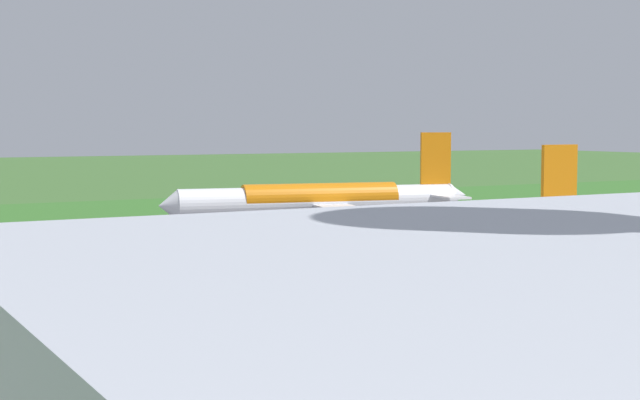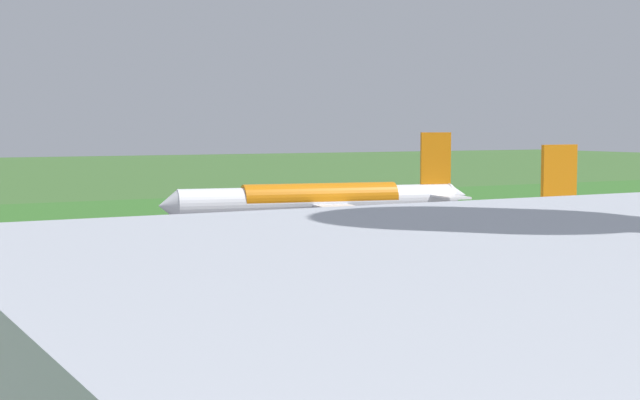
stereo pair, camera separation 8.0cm
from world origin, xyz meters
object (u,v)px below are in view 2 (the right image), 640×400
at_px(airliner_parked_mid, 423,247).
at_px(service_truck_fuel, 510,212).
at_px(no_stopping_sign, 332,200).
at_px(service_car_followme, 559,214).
at_px(service_car_ops, 308,250).
at_px(traffic_cone_orange, 301,206).
at_px(airliner_main, 322,201).

relative_size(airliner_parked_mid, service_truck_fuel, 8.33).
bearing_deg(service_truck_fuel, no_stopping_sign, -70.36).
relative_size(service_car_followme, service_car_ops, 1.01).
bearing_deg(traffic_cone_orange, airliner_main, 67.27).
bearing_deg(airliner_main, airliner_parked_mid, 71.22).
relative_size(service_car_followme, no_stopping_sign, 2.03).
bearing_deg(traffic_cone_orange, airliner_parked_mid, 69.65).
relative_size(service_car_ops, traffic_cone_orange, 8.22).
xyz_separation_m(service_truck_fuel, service_car_ops, (54.98, 25.09, -0.56)).
bearing_deg(no_stopping_sign, traffic_cone_orange, -18.46).
height_order(airliner_parked_mid, no_stopping_sign, airliner_parked_mid).
height_order(airliner_main, service_car_ops, airliner_main).
bearing_deg(service_car_followme, service_truck_fuel, -14.00).
height_order(airliner_main, traffic_cone_orange, airliner_main).
height_order(service_car_followme, traffic_cone_orange, service_car_followme).
distance_m(service_car_followme, no_stopping_sign, 48.65).
distance_m(no_stopping_sign, traffic_cone_orange, 6.66).
bearing_deg(traffic_cone_orange, service_car_followme, 124.17).
bearing_deg(service_truck_fuel, service_car_ops, 24.53).
distance_m(airliner_main, airliner_parked_mid, 59.28).
relative_size(airliner_parked_mid, no_stopping_sign, 22.37).
relative_size(airliner_parked_mid, service_car_ops, 11.11).
distance_m(service_truck_fuel, service_car_ops, 60.44).
bearing_deg(airliner_main, service_car_ops, 58.03).
relative_size(airliner_parked_mid, service_car_followme, 10.99).
height_order(service_truck_fuel, service_car_ops, service_truck_fuel).
xyz_separation_m(service_car_followme, service_truck_fuel, (9.68, -2.41, 0.56)).
relative_size(airliner_main, no_stopping_sign, 23.96).
distance_m(airliner_main, no_stopping_sign, 40.19).
bearing_deg(service_car_ops, airliner_parked_mid, 90.73).
height_order(service_truck_fuel, no_stopping_sign, service_truck_fuel).
distance_m(airliner_parked_mid, service_car_ops, 25.23).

